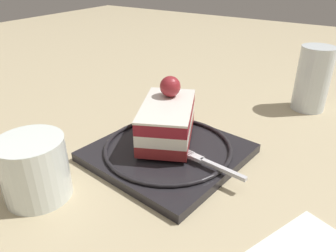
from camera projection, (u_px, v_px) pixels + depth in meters
name	position (u px, v px, depth m)	size (l,w,h in m)	color
ground_plane	(166.00, 166.00, 0.44)	(2.40, 2.40, 0.00)	tan
dessert_plate	(168.00, 151.00, 0.45)	(0.21, 0.21, 0.02)	black
cake_slice	(167.00, 119.00, 0.46)	(0.14, 0.11, 0.08)	maroon
fork	(207.00, 162.00, 0.41)	(0.02, 0.10, 0.00)	silver
drink_glass_near	(35.00, 171.00, 0.37)	(0.08, 0.08, 0.07)	white
drink_glass_far	(312.00, 81.00, 0.58)	(0.06, 0.06, 0.12)	silver
folded_napkin	(301.00, 248.00, 0.31)	(0.10, 0.05, 0.00)	white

